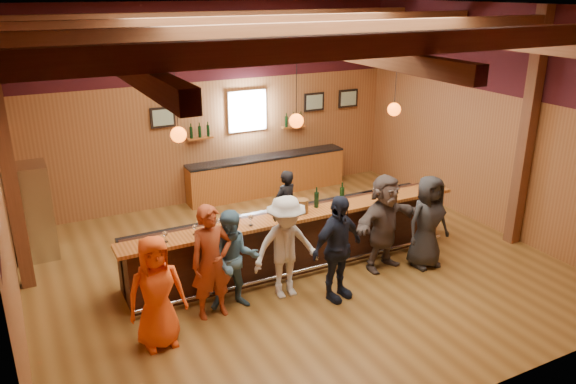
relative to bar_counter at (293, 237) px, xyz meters
name	(u,v)px	position (x,y,z in m)	size (l,w,h in m)	color
room	(295,89)	(-0.02, -0.09, 2.69)	(9.04, 9.00, 4.52)	brown
bar_counter	(293,237)	(0.00, 0.00, 0.00)	(6.30, 1.07, 1.11)	black
back_bar_cabinet	(267,175)	(1.18, 3.57, -0.05)	(4.00, 0.52, 0.95)	brown
window	(247,111)	(0.78, 3.80, 1.53)	(0.95, 0.09, 0.95)	silver
framed_pictures	(280,105)	(1.65, 3.79, 1.58)	(5.35, 0.05, 0.45)	black
wine_shelves	(249,129)	(0.78, 3.73, 1.10)	(3.00, 0.18, 0.30)	brown
pendant_lights	(296,120)	(-0.02, -0.15, 2.19)	(4.24, 0.24, 1.37)	black
stainless_fridge	(32,212)	(-4.12, 2.45, 0.38)	(0.70, 0.70, 1.80)	silver
customer_orange	(156,292)	(-2.82, -1.32, 0.31)	(0.81, 0.53, 1.66)	#F55317
customer_redvest	(212,262)	(-1.88, -0.96, 0.38)	(0.66, 0.43, 1.81)	#973B1B
customer_denim	(234,260)	(-1.49, -0.90, 0.30)	(0.79, 0.62, 1.63)	#426B85
customer_white	(286,247)	(-0.62, -0.95, 0.35)	(1.12, 0.64, 1.73)	silver
customer_navy	(337,248)	(0.07, -1.39, 0.36)	(1.04, 0.43, 1.77)	#192033
customer_brown	(384,222)	(1.37, -0.87, 0.36)	(1.63, 0.52, 1.76)	#534743
customer_dark	(428,222)	(2.11, -1.16, 0.33)	(0.84, 0.54, 1.71)	#242527
bartender	(285,206)	(0.33, 0.94, 0.21)	(0.54, 0.35, 1.47)	black
ice_bucket	(302,206)	(0.02, -0.30, 0.71)	(0.22, 0.22, 0.24)	brown
bottle_a	(316,199)	(0.37, -0.19, 0.73)	(0.08, 0.08, 0.37)	black
bottle_b	(342,195)	(0.89, -0.21, 0.74)	(0.08, 0.08, 0.38)	black
glass_a	(165,234)	(-2.40, -0.39, 0.72)	(0.08, 0.08, 0.18)	silver
glass_b	(194,228)	(-1.91, -0.32, 0.71)	(0.07, 0.07, 0.17)	silver
glass_c	(219,221)	(-1.49, -0.28, 0.72)	(0.08, 0.08, 0.18)	silver
glass_d	(251,218)	(-0.98, -0.41, 0.73)	(0.09, 0.09, 0.20)	silver
glass_e	(284,207)	(-0.31, -0.25, 0.73)	(0.09, 0.09, 0.20)	silver
glass_f	(339,199)	(0.76, -0.32, 0.71)	(0.08, 0.08, 0.17)	silver
glass_g	(374,190)	(1.57, -0.25, 0.73)	(0.09, 0.09, 0.20)	silver
glass_h	(393,190)	(1.92, -0.35, 0.71)	(0.07, 0.07, 0.16)	silver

